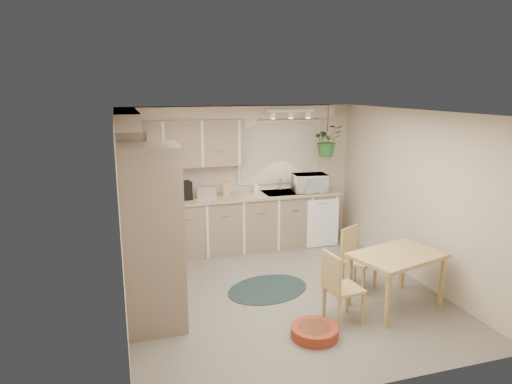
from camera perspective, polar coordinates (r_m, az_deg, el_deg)
floor at (r=6.29m, az=3.15°, el=-12.44°), size 4.20×4.20×0.00m
ceiling at (r=5.69m, az=3.45°, el=9.95°), size 4.20×4.20×0.00m
wall_back at (r=7.83m, az=-2.01°, el=1.94°), size 4.00×0.04×2.40m
wall_front at (r=4.07m, az=13.66°, el=-9.00°), size 4.00×0.04×2.40m
wall_left at (r=5.54m, az=-16.57°, el=-3.28°), size 0.04×4.20×2.40m
wall_right at (r=6.82m, az=19.28°, el=-0.46°), size 0.04×4.20×2.40m
base_cab_left at (r=6.60m, az=-13.63°, el=-7.31°), size 0.60×1.85×0.90m
base_cab_back at (r=7.68m, az=-2.83°, el=-4.05°), size 3.60×0.60×0.90m
counter_left at (r=6.46m, az=-13.77°, el=-3.38°), size 0.64×1.89×0.04m
counter_back at (r=7.55m, az=-2.86°, el=-0.66°), size 3.64×0.64×0.04m
oven_stack at (r=5.23m, az=-12.83°, el=-5.73°), size 0.65×0.65×2.10m
wall_oven_face at (r=5.26m, az=-9.34°, el=-5.47°), size 0.02×0.56×0.58m
upper_cab_left at (r=6.39m, az=-15.48°, el=4.66°), size 0.35×2.00×0.75m
upper_cab_back at (r=7.37m, az=-9.27°, el=6.01°), size 2.00×0.35×0.75m
soffit_left at (r=6.34m, az=-15.97°, el=8.89°), size 0.30×2.00×0.20m
soffit_back at (r=7.50m, az=-3.28°, el=9.92°), size 3.60×0.30×0.20m
cooktop at (r=5.90m, az=-13.34°, el=-4.66°), size 0.52×0.58×0.02m
range_hood at (r=5.78m, az=-13.77°, el=-0.37°), size 0.40×0.60×0.14m
window_blinds at (r=7.94m, az=2.92°, el=5.02°), size 1.40×0.02×1.00m
window_frame at (r=7.95m, az=2.90°, el=5.03°), size 1.50×0.02×1.10m
sink at (r=7.82m, az=3.53°, el=-0.33°), size 0.70×0.48×0.10m
dishwasher_front at (r=7.90m, az=8.36°, el=-3.89°), size 0.58×0.02×0.83m
track_light_bar at (r=7.39m, az=4.37°, el=10.09°), size 0.80×0.04×0.04m
wall_clock at (r=7.72m, az=-0.92°, el=9.13°), size 0.30×0.03×0.30m
dining_table at (r=6.06m, az=17.09°, el=-10.44°), size 1.26×1.00×0.69m
chair_left at (r=5.53m, az=10.95°, el=-11.53°), size 0.44×0.44×0.85m
chair_back at (r=6.42m, az=12.82°, el=-8.17°), size 0.53×0.53×0.83m
braided_rug at (r=6.37m, az=1.47°, el=-12.02°), size 1.39×1.20×0.01m
pet_bed at (r=5.31m, az=7.32°, el=-16.94°), size 0.65×0.65×0.12m
microwave at (r=7.84m, az=6.74°, el=1.36°), size 0.60×0.37×0.38m
soap_bottle at (r=7.80m, az=-0.06°, el=0.29°), size 0.12×0.21×0.09m
hanging_plant at (r=7.87m, az=8.87°, el=5.97°), size 0.50×0.55×0.42m
coffee_maker at (r=7.38m, az=-8.77°, el=0.21°), size 0.19×0.22×0.29m
toaster at (r=7.46m, az=-6.21°, el=0.01°), size 0.33×0.22×0.19m
knife_block at (r=7.55m, az=-3.70°, el=0.44°), size 0.13×0.13×0.24m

